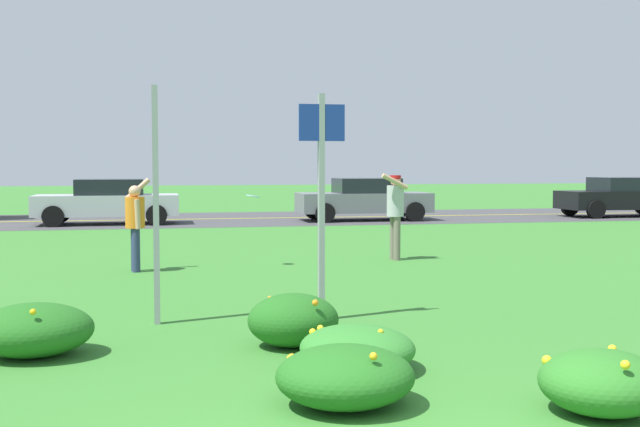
% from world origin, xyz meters
% --- Properties ---
extents(ground_plane, '(120.00, 120.00, 0.00)m').
position_xyz_m(ground_plane, '(0.00, 11.95, 0.00)').
color(ground_plane, '#387A2D').
extents(highway_strip, '(120.00, 7.73, 0.01)m').
position_xyz_m(highway_strip, '(0.00, 23.91, 0.00)').
color(highway_strip, '#424244').
rests_on(highway_strip, ground).
extents(highway_center_stripe, '(120.00, 0.16, 0.00)m').
position_xyz_m(highway_center_stripe, '(0.00, 23.91, 0.01)').
color(highway_center_stripe, yellow).
rests_on(highway_center_stripe, ground).
extents(daylily_clump_near_camera, '(1.17, 1.01, 0.54)m').
position_xyz_m(daylily_clump_near_camera, '(-2.50, 4.29, 0.26)').
color(daylily_clump_near_camera, '#23661E').
rests_on(daylily_clump_near_camera, ground).
extents(daylily_clump_mid_center, '(0.97, 0.94, 0.50)m').
position_xyz_m(daylily_clump_mid_center, '(2.01, 1.50, 0.24)').
color(daylily_clump_mid_center, '#2D7526').
rests_on(daylily_clump_mid_center, ground).
extents(daylily_clump_mid_left, '(1.07, 1.17, 0.41)m').
position_xyz_m(daylily_clump_mid_left, '(0.51, 3.13, 0.20)').
color(daylily_clump_mid_left, '#337F2D').
rests_on(daylily_clump_mid_left, ground).
extents(daylily_clump_front_center, '(0.96, 0.85, 0.55)m').
position_xyz_m(daylily_clump_front_center, '(0.09, 4.17, 0.28)').
color(daylily_clump_front_center, '#23661E').
rests_on(daylily_clump_front_center, ground).
extents(daylily_clump_front_right, '(1.10, 1.03, 0.50)m').
position_xyz_m(daylily_clump_front_right, '(0.14, 2.09, 0.24)').
color(daylily_clump_front_right, '#23661E').
rests_on(daylily_clump_front_right, ground).
extents(sign_post_near_path, '(0.07, 0.10, 2.83)m').
position_xyz_m(sign_post_near_path, '(-1.29, 5.65, 1.41)').
color(sign_post_near_path, '#93969B').
rests_on(sign_post_near_path, ground).
extents(sign_post_by_roadside, '(0.56, 0.10, 2.75)m').
position_xyz_m(sign_post_by_roadside, '(0.67, 5.47, 1.66)').
color(sign_post_by_roadside, '#93969B').
rests_on(sign_post_by_roadside, ground).
extents(person_thrower_orange_shirt, '(0.46, 0.53, 1.66)m').
position_xyz_m(person_thrower_orange_shirt, '(-1.64, 10.44, 0.92)').
color(person_thrower_orange_shirt, orange).
rests_on(person_thrower_orange_shirt, ground).
extents(person_catcher_red_cap_gray_shirt, '(0.57, 0.54, 1.74)m').
position_xyz_m(person_catcher_red_cap_gray_shirt, '(3.39, 11.15, 1.04)').
color(person_catcher_red_cap_gray_shirt, '#B2B2B7').
rests_on(person_catcher_red_cap_gray_shirt, ground).
extents(frisbee_pale_blue, '(0.24, 0.24, 0.06)m').
position_xyz_m(frisbee_pale_blue, '(0.49, 10.69, 1.32)').
color(frisbee_pale_blue, '#ADD6E5').
extents(car_black_leftmost, '(4.50, 2.00, 1.45)m').
position_xyz_m(car_black_leftmost, '(15.61, 22.17, 0.74)').
color(car_black_leftmost, black).
rests_on(car_black_leftmost, ground).
extents(car_gray_center_left, '(4.50, 2.00, 1.45)m').
position_xyz_m(car_gray_center_left, '(5.76, 22.17, 0.74)').
color(car_gray_center_left, slate).
rests_on(car_gray_center_left, ground).
extents(car_silver_center_right, '(4.50, 2.00, 1.45)m').
position_xyz_m(car_silver_center_right, '(-2.77, 22.17, 0.74)').
color(car_silver_center_right, '#B7BABF').
rests_on(car_silver_center_right, ground).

